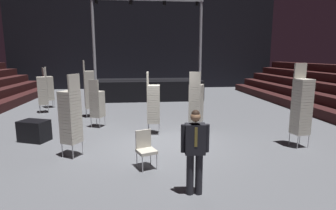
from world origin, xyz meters
name	(u,v)px	position (x,y,z in m)	size (l,w,h in m)	color
ground_plane	(160,145)	(0.00, 0.00, -0.05)	(22.00, 30.00, 0.10)	#515459
arena_end_wall	(145,40)	(0.00, 15.00, 4.00)	(22.00, 0.30, 8.00)	black
stage_riser	(148,88)	(0.00, 9.08, 0.71)	(6.74, 2.72, 6.05)	black
man_with_tie	(195,147)	(0.43, -3.35, 1.00)	(0.57, 0.26, 1.76)	black
chair_stack_front_left	(48,88)	(-5.41, 6.71, 1.07)	(0.60, 0.60, 2.14)	#B2B5BA
chair_stack_front_right	(89,89)	(-2.85, 4.16, 1.28)	(0.54, 0.54, 2.56)	#B2B5BA
chair_stack_mid_left	(71,116)	(-2.52, -0.88, 1.15)	(0.60, 0.60, 2.31)	#B2B5BA
chair_stack_mid_right	(43,90)	(-5.27, 5.39, 1.11)	(0.54, 0.54, 2.22)	#B2B5BA
chair_stack_mid_centre	(196,102)	(1.43, 1.17, 1.11)	(0.60, 0.60, 2.22)	#B2B5BA
chair_stack_rear_left	(97,103)	(-2.25, 2.29, 0.94)	(0.58, 0.58, 1.88)	#B2B5BA
chair_stack_rear_right	(153,103)	(-0.13, 1.12, 1.11)	(0.48, 0.48, 2.22)	#B2B5BA
chair_stack_rear_centre	(302,106)	(4.26, -0.79, 1.28)	(0.49, 0.49, 2.56)	#B2B5BA
equipment_road_case	(34,131)	(-4.08, 0.69, 0.34)	(0.90, 0.60, 0.69)	black
loose_chair_near_man	(145,147)	(-0.52, -1.87, 0.53)	(0.57, 0.57, 0.95)	#B2B5BA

